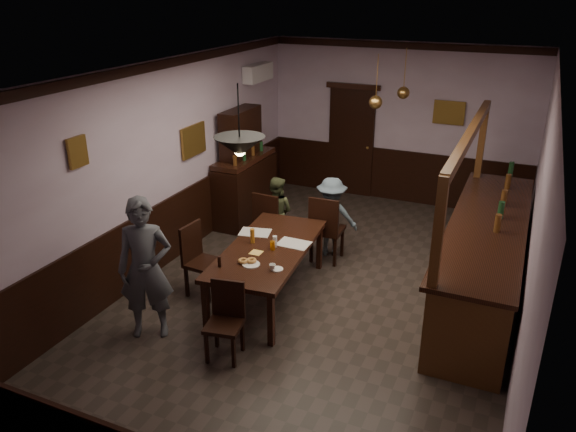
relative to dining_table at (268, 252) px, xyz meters
The scene contains 31 objects.
room 1.09m from the dining_table, 31.46° to the left, with size 5.01×8.01×3.01m.
dining_table is the anchor object (origin of this frame).
chair_far_left 1.35m from the dining_table, 115.05° to the left, with size 0.46×0.46×1.02m.
chair_far_right 1.34m from the dining_table, 75.61° to the left, with size 0.47×0.47×1.06m.
chair_near 1.34m from the dining_table, 85.28° to the right, with size 0.45×0.45×0.90m.
chair_side 0.96m from the dining_table, 163.67° to the right, with size 0.47×0.47×1.00m.
person_standing 1.64m from the dining_table, 125.01° to the right, with size 0.64×0.42×1.75m, color #4E5159.
person_seated_left 1.62m from the dining_table, 111.21° to the left, with size 0.57×0.44×1.17m, color #4B5332.
person_seated_right 1.62m from the dining_table, 78.83° to the left, with size 0.81×0.47×1.25m, color slate.
newspaper_left 0.51m from the dining_table, 136.68° to the left, with size 0.42×0.30×0.01m, color silver.
newspaper_right 0.36m from the dining_table, 39.97° to the left, with size 0.42×0.30×0.01m, color silver.
napkin 0.23m from the dining_table, 107.55° to the right, with size 0.15×0.15×0.00m, color #FFCA5D.
saucer 0.64m from the dining_table, 54.22° to the right, with size 0.15×0.15×0.01m, color white.
coffee_cup 0.66m from the dining_table, 59.44° to the right, with size 0.08×0.08×0.07m, color white.
pastry_plate 0.54m from the dining_table, 86.84° to the right, with size 0.22×0.22×0.01m, color white.
pastry_ring_a 0.55m from the dining_table, 98.61° to the right, with size 0.13×0.13×0.04m, color #C68C47.
pastry_ring_b 0.50m from the dining_table, 88.92° to the right, with size 0.13×0.13×0.04m, color #C68C47.
soda_can 0.16m from the dining_table, 26.68° to the right, with size 0.07×0.07×0.12m, color orange.
beer_glass 0.30m from the dining_table, behind, with size 0.06×0.06×0.20m, color #BF721E.
water_glass 0.17m from the dining_table, 31.98° to the left, with size 0.06×0.06×0.15m, color silver.
pepper_mill 0.80m from the dining_table, 112.25° to the right, with size 0.04×0.04×0.14m, color black.
sideboard 2.81m from the dining_table, 124.40° to the left, with size 0.54×1.50×1.99m.
bar_counter 2.88m from the dining_table, 24.54° to the left, with size 0.95×4.09×2.29m.
door_back 4.36m from the dining_table, 93.63° to the left, with size 0.90×0.06×2.10m, color black.
ac_unit 4.12m from the dining_table, 118.13° to the left, with size 0.20×0.85×0.30m.
picture_left_small 2.64m from the dining_table, 146.43° to the right, with size 0.04×0.28×0.36m.
picture_left_large 2.41m from the dining_table, 147.21° to the left, with size 0.04×0.62×0.48m.
picture_back 4.74m from the dining_table, 70.65° to the left, with size 0.55×0.04×0.42m.
pendant_iron 1.82m from the dining_table, 84.98° to the right, with size 0.56×0.56×0.79m.
pendant_brass_mid 2.87m from the dining_table, 72.19° to the left, with size 0.20×0.20×0.81m.
pendant_brass_far 3.70m from the dining_table, 73.86° to the left, with size 0.20×0.20×0.81m.
Camera 1 is at (2.30, -6.34, 3.97)m, focal length 35.00 mm.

